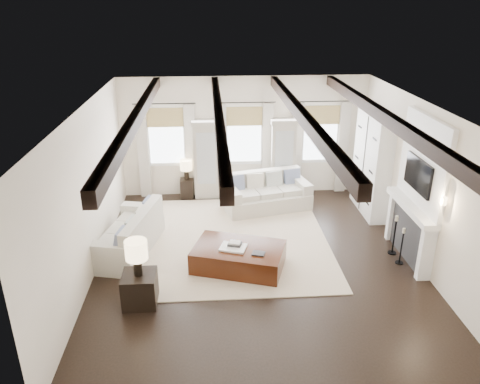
{
  "coord_description": "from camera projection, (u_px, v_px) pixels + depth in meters",
  "views": [
    {
      "loc": [
        -0.92,
        -8.27,
        5.05
      ],
      "look_at": [
        -0.29,
        1.03,
        1.15
      ],
      "focal_mm": 35.0,
      "sensor_mm": 36.0,
      "label": 1
    }
  ],
  "objects": [
    {
      "name": "room_shell",
      "position": [
        290.0,
        161.0,
        9.76
      ],
      "size": [
        6.54,
        7.54,
        3.22
      ],
      "color": "white",
      "rests_on": "ground"
    },
    {
      "name": "side_table_back",
      "position": [
        187.0,
        188.0,
        12.64
      ],
      "size": [
        0.35,
        0.35,
        0.53
      ],
      "primitive_type": "cube",
      "color": "black",
      "rests_on": "ground"
    },
    {
      "name": "sofa_back",
      "position": [
        266.0,
        194.0,
        11.99
      ],
      "size": [
        2.33,
        1.47,
        0.92
      ],
      "color": "beige",
      "rests_on": "ground"
    },
    {
      "name": "sofa_left",
      "position": [
        130.0,
        236.0,
        9.92
      ],
      "size": [
        1.42,
        2.3,
        0.91
      ],
      "color": "beige",
      "rests_on": "ground"
    },
    {
      "name": "lamp_front",
      "position": [
        136.0,
        252.0,
        7.95
      ],
      "size": [
        0.39,
        0.39,
        0.66
      ],
      "color": "black",
      "rests_on": "side_table_front"
    },
    {
      "name": "book_upper",
      "position": [
        235.0,
        243.0,
        9.25
      ],
      "size": [
        0.26,
        0.23,
        0.03
      ],
      "primitive_type": "cube",
      "rotation": [
        0.0,
        0.0,
        -0.31
      ],
      "color": "beige",
      "rests_on": "book_lower"
    },
    {
      "name": "ground",
      "position": [
        257.0,
        262.0,
        9.62
      ],
      "size": [
        7.5,
        7.5,
        0.0
      ],
      "primitive_type": "plane",
      "color": "black",
      "rests_on": "ground"
    },
    {
      "name": "area_rug",
      "position": [
        235.0,
        239.0,
        10.51
      ],
      "size": [
        4.07,
        4.51,
        0.02
      ],
      "primitive_type": "cube",
      "color": "beige",
      "rests_on": "ground"
    },
    {
      "name": "candlestick_near",
      "position": [
        401.0,
        249.0,
        9.47
      ],
      "size": [
        0.16,
        0.16,
        0.8
      ],
      "color": "black",
      "rests_on": "ground"
    },
    {
      "name": "ottoman",
      "position": [
        239.0,
        257.0,
        9.36
      ],
      "size": [
        2.01,
        1.58,
        0.46
      ],
      "primitive_type": "cube",
      "rotation": [
        0.0,
        0.0,
        -0.31
      ],
      "color": "black",
      "rests_on": "ground"
    },
    {
      "name": "book_loose",
      "position": [
        258.0,
        253.0,
        9.01
      ],
      "size": [
        0.28,
        0.24,
        0.03
      ],
      "primitive_type": "cube",
      "rotation": [
        0.0,
        0.0,
        -0.31
      ],
      "color": "#262628",
      "rests_on": "ottoman"
    },
    {
      "name": "book_lower",
      "position": [
        235.0,
        244.0,
        9.27
      ],
      "size": [
        0.31,
        0.27,
        0.04
      ],
      "primitive_type": "cube",
      "rotation": [
        0.0,
        0.0,
        -0.31
      ],
      "color": "#262628",
      "rests_on": "tray"
    },
    {
      "name": "side_table_front",
      "position": [
        140.0,
        289.0,
        8.24
      ],
      "size": [
        0.59,
        0.59,
        0.59
      ],
      "primitive_type": "cube",
      "color": "black",
      "rests_on": "ground"
    },
    {
      "name": "lamp_back",
      "position": [
        186.0,
        166.0,
        12.39
      ],
      "size": [
        0.32,
        0.32,
        0.55
      ],
      "color": "black",
      "rests_on": "side_table_back"
    },
    {
      "name": "candlestick_far",
      "position": [
        394.0,
        238.0,
        9.83
      ],
      "size": [
        0.18,
        0.18,
        0.88
      ],
      "color": "black",
      "rests_on": "ground"
    },
    {
      "name": "tray",
      "position": [
        233.0,
        248.0,
        9.22
      ],
      "size": [
        0.59,
        0.51,
        0.04
      ],
      "primitive_type": "cube",
      "rotation": [
        0.0,
        0.0,
        -0.31
      ],
      "color": "white",
      "rests_on": "ottoman"
    }
  ]
}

